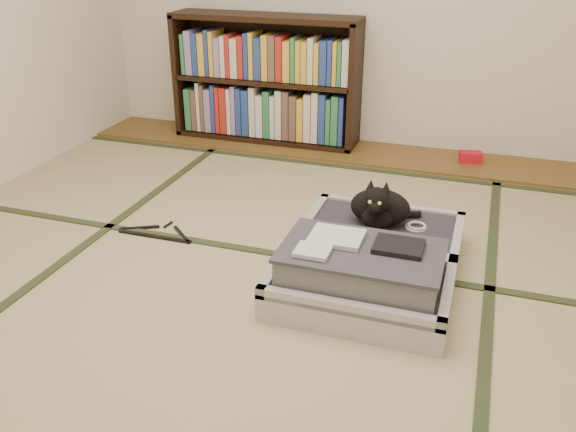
% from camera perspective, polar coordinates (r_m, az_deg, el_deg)
% --- Properties ---
extents(floor, '(4.50, 4.50, 0.00)m').
position_cam_1_polar(floor, '(2.74, -3.35, -7.59)').
color(floor, tan).
rests_on(floor, ground).
extents(wood_strip, '(4.00, 0.50, 0.02)m').
position_cam_1_polar(wood_strip, '(4.47, 6.16, 5.99)').
color(wood_strip, brown).
rests_on(wood_strip, ground).
extents(red_item, '(0.16, 0.12, 0.07)m').
position_cam_1_polar(red_item, '(4.39, 16.71, 5.32)').
color(red_item, red).
rests_on(red_item, wood_strip).
extents(tatami_borders, '(4.00, 4.50, 0.01)m').
position_cam_1_polar(tatami_borders, '(3.14, -0.03, -2.85)').
color(tatami_borders, '#2D381E').
rests_on(tatami_borders, ground).
extents(bookcase, '(1.38, 0.32, 0.92)m').
position_cam_1_polar(bookcase, '(4.60, -2.09, 12.42)').
color(bookcase, black).
rests_on(bookcase, wood_strip).
extents(suitcase, '(0.77, 1.02, 0.30)m').
position_cam_1_polar(suitcase, '(2.82, 7.65, -4.25)').
color(suitcase, silver).
rests_on(suitcase, floor).
extents(cat, '(0.34, 0.34, 0.28)m').
position_cam_1_polar(cat, '(3.01, 8.57, 0.79)').
color(cat, black).
rests_on(cat, suitcase).
extents(cable_coil, '(0.11, 0.11, 0.03)m').
position_cam_1_polar(cable_coil, '(3.06, 11.90, -0.98)').
color(cable_coil, white).
rests_on(cable_coil, suitcase).
extents(hanger, '(0.44, 0.20, 0.01)m').
position_cam_1_polar(hanger, '(3.33, -12.09, -1.62)').
color(hanger, black).
rests_on(hanger, floor).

